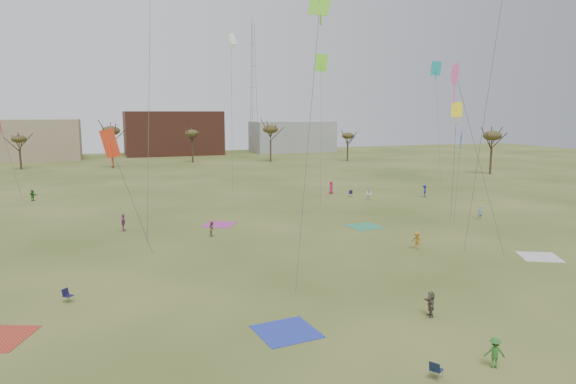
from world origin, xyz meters
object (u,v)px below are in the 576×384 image
object	(u,v)px
camp_chair_left	(68,298)
camp_chair_right	(350,195)
camp_chair_center	(436,373)
radio_tower	(253,87)
flyer_near_center	(495,353)

from	to	relation	value
camp_chair_left	camp_chair_right	size ratio (longest dim) A/B	1.00
camp_chair_center	camp_chair_right	bearing A→B (deg)	-54.70
camp_chair_center	radio_tower	world-z (taller)	radio_tower
camp_chair_center	camp_chair_right	world-z (taller)	same
flyer_near_center	radio_tower	bearing A→B (deg)	-72.82
camp_chair_center	camp_chair_left	bearing A→B (deg)	13.43
flyer_near_center	camp_chair_right	size ratio (longest dim) A/B	1.70
camp_chair_left	camp_chair_right	distance (m)	46.59
camp_chair_center	camp_chair_right	xyz separation A→B (m)	(19.17, 46.20, 0.00)
camp_chair_right	radio_tower	bearing A→B (deg)	124.53
radio_tower	camp_chair_right	bearing A→B (deg)	-97.28
flyer_near_center	camp_chair_right	bearing A→B (deg)	-80.37
camp_chair_right	camp_chair_left	bearing A→B (deg)	-97.50
flyer_near_center	radio_tower	distance (m)	137.42
camp_chair_center	camp_chair_right	distance (m)	50.02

